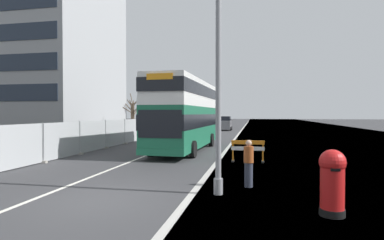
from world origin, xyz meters
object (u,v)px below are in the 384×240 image
Objects in this scene: double_decker_bus at (186,114)px; lamppost_foreground at (218,64)px; car_oncoming_near at (187,125)px; red_pillar_postbox at (332,179)px; car_receding_mid at (225,124)px; roadworks_barrier at (248,148)px; pedestrian_at_kerb at (249,163)px.

lamppost_foreground reaches higher than double_decker_bus.
lamppost_foreground is 1.97× the size of car_oncoming_near.
lamppost_foreground reaches higher than car_oncoming_near.
red_pillar_postbox is 39.19m from car_receding_mid.
car_oncoming_near reaches higher than roadworks_barrier.
car_receding_mid is 36.28m from pedestrian_at_kerb.
pedestrian_at_kerb is at bearing -88.55° from roadworks_barrier.
lamppost_foreground is (3.53, -11.09, 1.57)m from double_decker_bus.
car_receding_mid reaches higher than red_pillar_postbox.
car_receding_mid is (0.30, 26.13, -1.53)m from double_decker_bus.
red_pillar_postbox reaches higher than pedestrian_at_kerb.
double_decker_bus is 6.80× the size of pedestrian_at_kerb.
lamppost_foreground reaches higher than roadworks_barrier.
car_oncoming_near is 9.53m from car_receding_mid.
double_decker_bus is 6.39m from roadworks_barrier.
double_decker_bus is 2.52× the size of car_oncoming_near.
double_decker_bus is 6.72× the size of red_pillar_postbox.
red_pillar_postbox reaches higher than roadworks_barrier.
car_oncoming_near reaches higher than pedestrian_at_kerb.
roadworks_barrier is at bearing 105.28° from red_pillar_postbox.
car_oncoming_near is at bearing 110.32° from roadworks_barrier.
lamppost_foreground is 2.12× the size of car_receding_mid.
pedestrian_at_kerb is at bearing -83.44° from car_receding_mid.
double_decker_bus reaches higher than pedestrian_at_kerb.
pedestrian_at_kerb is (0.14, -5.56, 0.10)m from roadworks_barrier.
car_oncoming_near is (-7.33, 28.62, -3.03)m from lamppost_foreground.
roadworks_barrier is 0.39× the size of car_oncoming_near.
car_receding_mid is 2.52× the size of pedestrian_at_kerb.
roadworks_barrier is at bearing 91.45° from pedestrian_at_kerb.
lamppost_foreground reaches higher than car_receding_mid.
roadworks_barrier is 1.05× the size of pedestrian_at_kerb.
double_decker_bus is at bearing -77.77° from car_oncoming_near.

